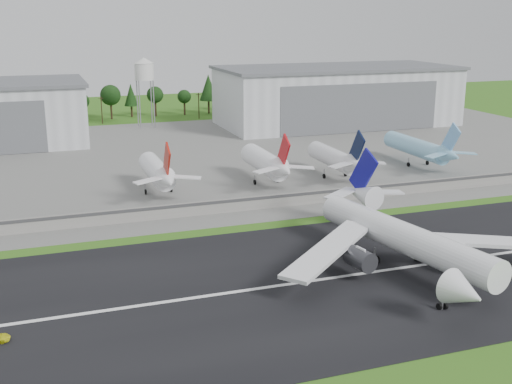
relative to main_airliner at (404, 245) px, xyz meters
name	(u,v)px	position (x,y,z in m)	size (l,w,h in m)	color
ground	(366,299)	(-13.13, -9.57, -4.89)	(600.00, 600.00, 0.00)	#266818
runway	(339,277)	(-13.13, 0.43, -4.84)	(320.00, 60.00, 0.10)	black
runway_centerline	(340,277)	(-13.13, 0.43, -4.78)	(220.00, 1.00, 0.02)	white
apron	(195,157)	(-13.13, 110.43, -4.84)	(320.00, 150.00, 0.10)	slate
blast_fence	(258,203)	(-13.13, 45.41, -3.09)	(240.00, 0.61, 3.50)	gray
hangar_east	(336,95)	(61.87, 155.35, 7.73)	(102.00, 47.00, 25.20)	silver
water_tower	(144,69)	(-18.13, 175.43, 19.66)	(8.40, 8.40, 29.40)	#99999E
utility_poles	(152,121)	(-13.13, 190.43, -4.89)	(230.00, 3.00, 12.00)	black
treeline	(146,116)	(-13.13, 205.43, -4.89)	(320.00, 16.00, 22.00)	black
main_airliner	(404,245)	(0.00, 0.00, 0.00)	(56.26, 59.01, 18.17)	white
parked_jet_red_a	(159,172)	(-33.58, 66.99, 1.27)	(7.36, 31.29, 16.67)	white
parked_jet_red_b	(268,163)	(-2.53, 67.01, 1.46)	(7.36, 31.29, 16.87)	white
parked_jet_navy	(338,159)	(19.06, 66.97, 1.15)	(7.36, 31.29, 16.54)	white
parked_jet_skyblue	(422,148)	(50.84, 71.98, 1.16)	(7.36, 37.29, 16.61)	#85C3E6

